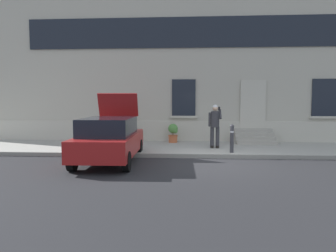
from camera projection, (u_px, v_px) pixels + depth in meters
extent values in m
plane|color=#232326|center=(213.00, 163.00, 10.44)|extent=(80.00, 80.00, 0.00)
cube|color=#99968E|center=(208.00, 148.00, 13.22)|extent=(24.00, 3.60, 0.15)
cube|color=gray|center=(211.00, 156.00, 11.37)|extent=(24.00, 0.12, 0.15)
cube|color=#B2AD9E|center=(206.00, 66.00, 15.42)|extent=(24.00, 1.40, 7.50)
cube|color=#BCB7A8|center=(206.00, 133.00, 14.96)|extent=(24.00, 0.08, 1.10)
cube|color=black|center=(253.00, 105.00, 14.70)|extent=(1.00, 0.08, 2.10)
cube|color=#BCB7A8|center=(253.00, 104.00, 14.67)|extent=(1.16, 0.06, 2.24)
cube|color=black|center=(184.00, 98.00, 14.88)|extent=(1.10, 0.06, 1.70)
cube|color=#BCB7A8|center=(184.00, 117.00, 14.93)|extent=(1.30, 0.12, 0.10)
cube|color=black|center=(324.00, 98.00, 14.45)|extent=(1.10, 0.06, 1.70)
cube|color=#BCB7A8|center=(324.00, 117.00, 14.49)|extent=(1.30, 0.12, 0.10)
cube|color=black|center=(207.00, 32.00, 14.57)|extent=(16.80, 0.06, 1.40)
cube|color=#9E998E|center=(257.00, 143.00, 13.74)|extent=(1.73, 0.32, 0.16)
cube|color=#9E998E|center=(256.00, 140.00, 14.05)|extent=(1.73, 0.32, 0.32)
cube|color=#9E998E|center=(254.00, 138.00, 14.37)|extent=(1.73, 0.32, 0.48)
cube|color=#9E998E|center=(253.00, 135.00, 14.68)|extent=(1.73, 0.32, 0.64)
cube|color=maroon|center=(110.00, 144.00, 10.59)|extent=(1.86, 4.05, 0.64)
cube|color=black|center=(109.00, 126.00, 10.40)|extent=(1.61, 2.44, 0.56)
cube|color=black|center=(121.00, 143.00, 12.62)|extent=(1.66, 0.15, 0.20)
cube|color=yellow|center=(121.00, 138.00, 12.60)|extent=(0.52, 0.03, 0.12)
cube|color=#B21414|center=(102.00, 131.00, 12.61)|extent=(0.16, 0.04, 0.18)
cube|color=#B21414|center=(140.00, 132.00, 12.55)|extent=(0.16, 0.04, 0.18)
cube|color=maroon|center=(118.00, 105.00, 11.94)|extent=(1.50, 0.41, 0.87)
cylinder|color=black|center=(72.00, 161.00, 9.26)|extent=(0.22, 0.61, 0.60)
cylinder|color=black|center=(126.00, 162.00, 9.19)|extent=(0.22, 0.61, 0.60)
cylinder|color=black|center=(97.00, 147.00, 12.05)|extent=(0.22, 0.61, 0.60)
cylinder|color=black|center=(139.00, 147.00, 11.98)|extent=(0.22, 0.61, 0.60)
cylinder|color=#333338|center=(232.00, 140.00, 11.68)|extent=(0.14, 0.14, 0.95)
sphere|color=#333338|center=(232.00, 126.00, 11.64)|extent=(0.15, 0.15, 0.15)
cylinder|color=silver|center=(232.00, 132.00, 11.66)|extent=(0.15, 0.15, 0.06)
cylinder|color=#2D2D33|center=(212.00, 137.00, 12.82)|extent=(0.15, 0.15, 0.82)
cube|color=black|center=(212.00, 146.00, 12.91)|extent=(0.12, 0.28, 0.10)
cylinder|color=#2D2D33|center=(218.00, 137.00, 12.81)|extent=(0.15, 0.15, 0.82)
cube|color=black|center=(217.00, 147.00, 12.90)|extent=(0.12, 0.28, 0.10)
cylinder|color=#2D2D33|center=(215.00, 119.00, 12.72)|extent=(0.34, 0.40, 0.65)
sphere|color=tan|center=(215.00, 108.00, 12.64)|extent=(0.22, 0.22, 0.22)
sphere|color=silver|center=(215.00, 107.00, 12.64)|extent=(0.21, 0.21, 0.21)
cylinder|color=#2D2D33|center=(210.00, 120.00, 12.71)|extent=(0.09, 0.15, 0.57)
cylinder|color=#2D2D33|center=(220.00, 114.00, 12.67)|extent=(0.09, 0.44, 0.40)
cube|color=black|center=(219.00, 109.00, 12.61)|extent=(0.07, 0.02, 0.15)
cylinder|color=#606B38|center=(128.00, 138.00, 14.85)|extent=(0.40, 0.40, 0.34)
cylinder|color=#606B38|center=(128.00, 135.00, 14.84)|extent=(0.44, 0.44, 0.05)
cylinder|color=#47331E|center=(128.00, 132.00, 14.83)|extent=(0.04, 0.04, 0.24)
sphere|color=#286B2D|center=(128.00, 128.00, 14.81)|extent=(0.44, 0.44, 0.44)
sphere|color=#286B2D|center=(130.00, 130.00, 14.77)|extent=(0.24, 0.24, 0.24)
cylinder|color=#B25B38|center=(173.00, 139.00, 14.53)|extent=(0.40, 0.40, 0.34)
cylinder|color=#B25B38|center=(173.00, 136.00, 14.52)|extent=(0.44, 0.44, 0.05)
cylinder|color=#47331E|center=(173.00, 132.00, 14.51)|extent=(0.04, 0.04, 0.24)
sphere|color=#4C843D|center=(173.00, 129.00, 14.50)|extent=(0.44, 0.44, 0.44)
sphere|color=#4C843D|center=(175.00, 131.00, 14.45)|extent=(0.24, 0.24, 0.24)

